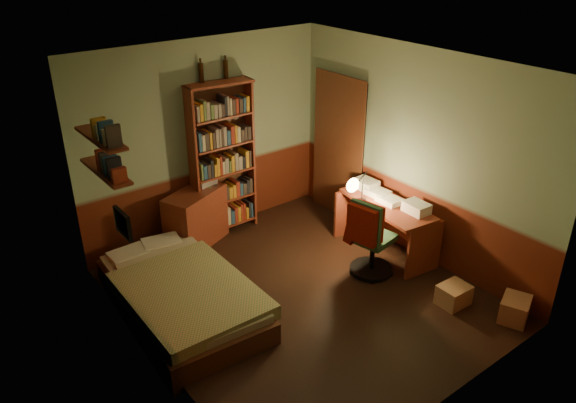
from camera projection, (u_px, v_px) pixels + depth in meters
floor at (301, 296)px, 6.41m from camera, size 3.50×4.00×0.02m
ceiling at (304, 67)px, 5.25m from camera, size 3.50×4.00×0.02m
wall_back at (205, 140)px, 7.26m from camera, size 3.50×0.02×2.60m
wall_left at (145, 246)px, 4.87m from camera, size 0.02×4.00×2.60m
wall_right at (415, 155)px, 6.80m from camera, size 0.02×4.00×2.60m
wall_front at (464, 280)px, 4.41m from camera, size 3.50×0.02×2.60m
doorway at (339, 148)px, 7.83m from camera, size 0.06×0.90×2.00m
door_trim at (338, 149)px, 7.81m from camera, size 0.02×0.98×2.08m
bed at (180, 284)px, 6.06m from camera, size 1.29×2.22×0.64m
dresser at (196, 218)px, 7.30m from camera, size 0.94×0.71×0.75m
mini_stereo at (205, 179)px, 7.32m from camera, size 0.31×0.26×0.15m
bookshelf at (223, 160)px, 7.35m from camera, size 0.91×0.37×2.06m
bottle_left at (201, 73)px, 6.82m from camera, size 0.08×0.08×0.24m
bottle_right at (226, 69)px, 7.01m from camera, size 0.08×0.08×0.23m
desk at (385, 228)px, 7.11m from camera, size 0.70×1.37×0.70m
paper_stack at (366, 184)px, 7.32m from camera, size 0.24×0.32×0.12m
desk_lamp at (363, 182)px, 6.88m from camera, size 0.17×0.17×0.54m
office_chair at (373, 239)px, 6.65m from camera, size 0.53×0.48×0.92m
red_jacket at (360, 190)px, 6.25m from camera, size 0.25×0.40×0.45m
wall_shelf_lower at (106, 171)px, 5.58m from camera, size 0.20×0.90×0.03m
wall_shelf_upper at (100, 138)px, 5.43m from camera, size 0.20×0.90×0.03m
framed_picture at (123, 223)px, 5.34m from camera, size 0.04×0.32×0.26m
cardboard_box_a at (515, 309)px, 5.97m from camera, size 0.42×0.38×0.26m
cardboard_box_b at (454, 295)px, 6.22m from camera, size 0.34×0.29×0.23m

